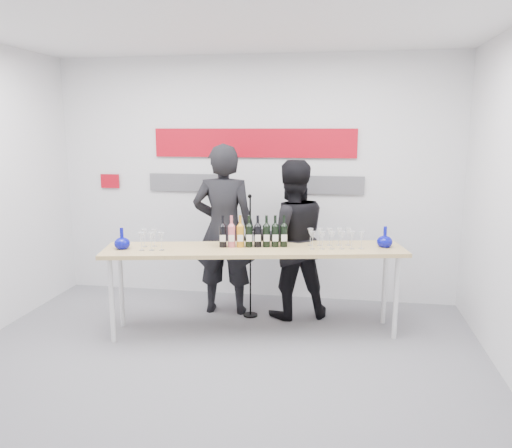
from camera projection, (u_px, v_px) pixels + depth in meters
name	position (u px, v px, depth m)	size (l,w,h in m)	color
ground	(217.00, 365.00, 4.55)	(5.00, 5.00, 0.00)	slate
back_wall	(254.00, 179.00, 6.21)	(5.00, 0.04, 3.00)	silver
signage	(249.00, 155.00, 6.13)	(3.38, 0.02, 0.79)	#AB0716
tasting_table	(254.00, 254.00, 5.14)	(3.13, 1.19, 0.92)	tan
wine_bottles	(253.00, 231.00, 5.13)	(0.71, 0.21, 0.33)	black
decanter_left	(122.00, 238.00, 5.06)	(0.16, 0.16, 0.21)	#080B99
decanter_right	(385.00, 237.00, 5.14)	(0.16, 0.16, 0.21)	#080B99
glasses_left	(151.00, 240.00, 5.06)	(0.29, 0.24, 0.18)	silver
glasses_right	(334.00, 239.00, 5.12)	(0.59, 0.30, 0.18)	silver
presenter_left	(224.00, 230.00, 5.72)	(0.72, 0.47, 1.96)	black
presenter_right	(291.00, 240.00, 5.61)	(0.87, 0.68, 1.79)	black
mic_stand	(250.00, 280.00, 5.67)	(0.17, 0.17, 1.42)	black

